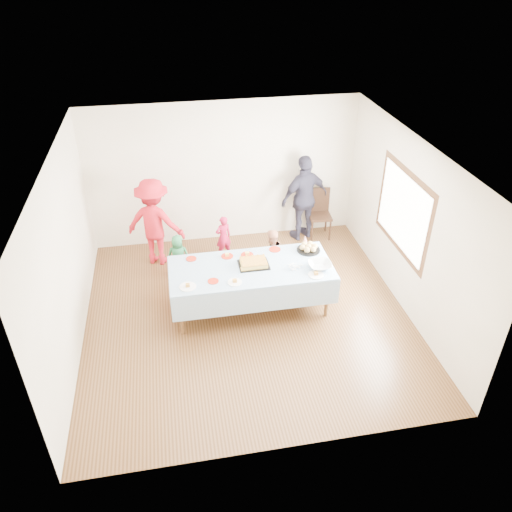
# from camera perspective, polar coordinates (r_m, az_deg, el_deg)

# --- Properties ---
(ground) EXTENTS (5.00, 5.00, 0.00)m
(ground) POSITION_cam_1_polar(r_m,az_deg,el_deg) (7.97, -1.03, -6.67)
(ground) COLOR #472D14
(ground) RESTS_ON ground
(room_walls) EXTENTS (5.04, 5.04, 2.72)m
(room_walls) POSITION_cam_1_polar(r_m,az_deg,el_deg) (6.99, -0.74, 4.69)
(room_walls) COLOR beige
(room_walls) RESTS_ON ground
(party_table) EXTENTS (2.50, 1.10, 0.78)m
(party_table) POSITION_cam_1_polar(r_m,az_deg,el_deg) (7.68, -0.58, -1.63)
(party_table) COLOR brown
(party_table) RESTS_ON ground
(birthday_cake) EXTENTS (0.47, 0.36, 0.08)m
(birthday_cake) POSITION_cam_1_polar(r_m,az_deg,el_deg) (7.67, -0.27, -0.81)
(birthday_cake) COLOR black
(birthday_cake) RESTS_ON party_table
(rolls_tray) EXTENTS (0.38, 0.38, 0.11)m
(rolls_tray) POSITION_cam_1_polar(r_m,az_deg,el_deg) (8.07, 6.03, 0.93)
(rolls_tray) COLOR black
(rolls_tray) RESTS_ON party_table
(punch_bowl) EXTENTS (0.36, 0.36, 0.09)m
(punch_bowl) POSITION_cam_1_polar(r_m,az_deg,el_deg) (7.67, 7.31, -1.07)
(punch_bowl) COLOR silver
(punch_bowl) RESTS_ON party_table
(party_hat) EXTENTS (0.11, 0.11, 0.19)m
(party_hat) POSITION_cam_1_polar(r_m,az_deg,el_deg) (8.17, 5.62, 1.73)
(party_hat) COLOR white
(party_hat) RESTS_ON party_table
(fork_pile) EXTENTS (0.24, 0.18, 0.07)m
(fork_pile) POSITION_cam_1_polar(r_m,az_deg,el_deg) (7.62, 4.40, -1.24)
(fork_pile) COLOR white
(fork_pile) RESTS_ON party_table
(plate_red_far_a) EXTENTS (0.17, 0.17, 0.01)m
(plate_red_far_a) POSITION_cam_1_polar(r_m,az_deg,el_deg) (7.90, -7.41, -0.31)
(plate_red_far_a) COLOR red
(plate_red_far_a) RESTS_ON party_table
(plate_red_far_b) EXTENTS (0.19, 0.19, 0.01)m
(plate_red_far_b) POSITION_cam_1_polar(r_m,az_deg,el_deg) (7.91, -3.32, -0.01)
(plate_red_far_b) COLOR red
(plate_red_far_b) RESTS_ON party_table
(plate_red_far_c) EXTENTS (0.20, 0.20, 0.01)m
(plate_red_far_c) POSITION_cam_1_polar(r_m,az_deg,el_deg) (7.93, -1.01, 0.13)
(plate_red_far_c) COLOR red
(plate_red_far_c) RESTS_ON party_table
(plate_red_far_d) EXTENTS (0.19, 0.19, 0.01)m
(plate_red_far_d) POSITION_cam_1_polar(r_m,az_deg,el_deg) (8.08, 2.16, 0.77)
(plate_red_far_d) COLOR red
(plate_red_far_d) RESTS_ON party_table
(plate_red_near) EXTENTS (0.16, 0.16, 0.01)m
(plate_red_near) POSITION_cam_1_polar(r_m,az_deg,el_deg) (7.36, -4.92, -2.88)
(plate_red_near) COLOR red
(plate_red_near) RESTS_ON party_table
(plate_white_left) EXTENTS (0.25, 0.25, 0.01)m
(plate_white_left) POSITION_cam_1_polar(r_m,az_deg,el_deg) (7.29, -7.80, -3.50)
(plate_white_left) COLOR white
(plate_white_left) RESTS_ON party_table
(plate_white_mid) EXTENTS (0.21, 0.21, 0.01)m
(plate_white_mid) POSITION_cam_1_polar(r_m,az_deg,el_deg) (7.32, -2.44, -3.01)
(plate_white_mid) COLOR white
(plate_white_mid) RESTS_ON party_table
(plate_white_right) EXTENTS (0.24, 0.24, 0.01)m
(plate_white_right) POSITION_cam_1_polar(r_m,az_deg,el_deg) (7.52, 6.87, -2.15)
(plate_white_right) COLOR white
(plate_white_right) RESTS_ON party_table
(dining_chair) EXTENTS (0.45, 0.45, 0.97)m
(dining_chair) POSITION_cam_1_polar(r_m,az_deg,el_deg) (9.89, 7.25, 5.23)
(dining_chair) COLOR black
(dining_chair) RESTS_ON ground
(toddler_left) EXTENTS (0.35, 0.29, 0.84)m
(toddler_left) POSITION_cam_1_polar(r_m,az_deg,el_deg) (9.16, -3.74, 2.20)
(toddler_left) COLOR #B5163D
(toddler_left) RESTS_ON ground
(toddler_mid) EXTENTS (0.42, 0.31, 0.79)m
(toddler_mid) POSITION_cam_1_polar(r_m,az_deg,el_deg) (8.73, -8.85, 0.00)
(toddler_mid) COLOR #277542
(toddler_mid) RESTS_ON ground
(toddler_right) EXTENTS (0.57, 0.51, 0.96)m
(toddler_right) POSITION_cam_1_polar(r_m,az_deg,el_deg) (8.49, 1.74, 0.08)
(toddler_right) COLOR tan
(toddler_right) RESTS_ON ground
(adult_left) EXTENTS (1.19, 0.94, 1.62)m
(adult_left) POSITION_cam_1_polar(r_m,az_deg,el_deg) (8.98, -11.52, 3.79)
(adult_left) COLOR red
(adult_left) RESTS_ON ground
(adult_right) EXTENTS (1.08, 0.71, 1.70)m
(adult_right) POSITION_cam_1_polar(r_m,az_deg,el_deg) (9.61, 5.55, 6.60)
(adult_right) COLOR #2F2D3E
(adult_right) RESTS_ON ground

